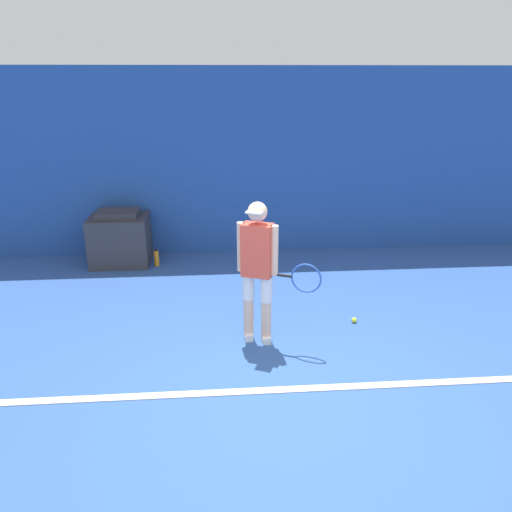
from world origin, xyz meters
name	(u,v)px	position (x,y,z in m)	size (l,w,h in m)	color
ground_plane	(287,396)	(0.00, 0.00, 0.00)	(24.00, 24.00, 0.00)	#2D5193
back_wall	(254,163)	(0.00, 4.36, 1.57)	(24.00, 0.10, 3.13)	#234C99
court_baseline	(285,390)	(0.00, 0.09, 0.01)	(21.60, 0.10, 0.01)	white
tennis_player	(259,266)	(-0.19, 1.14, 0.94)	(0.92, 0.46, 1.69)	beige
tennis_ball	(354,320)	(1.07, 1.47, 0.03)	(0.07, 0.07, 0.07)	#D1E533
covered_chair	(120,239)	(-2.26, 3.89, 0.43)	(0.95, 0.74, 0.90)	#333338
water_bottle	(156,258)	(-1.67, 3.72, 0.13)	(0.08, 0.08, 0.28)	orange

